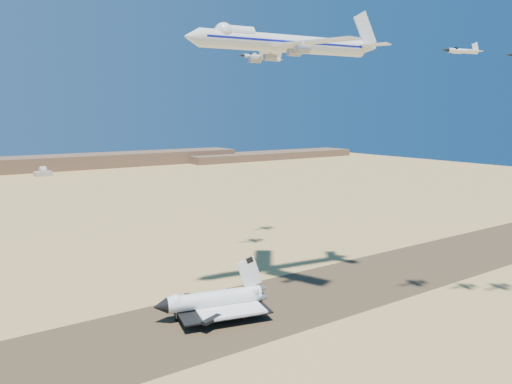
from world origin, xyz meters
TOP-DOWN VIEW (x-y plane):
  - ground at (0.00, 0.00)m, footprint 1200.00×1200.00m
  - runway at (0.00, 0.00)m, footprint 600.00×50.00m
  - ridgeline at (65.32, 527.31)m, footprint 960.00×90.00m
  - shuttle at (-2.11, 3.49)m, footprint 41.96×32.01m
  - carrier_747 at (30.58, 7.63)m, footprint 83.03×63.45m
  - crew_a at (4.36, -6.34)m, footprint 0.59×0.73m
  - crew_b at (7.22, -2.24)m, footprint 0.51×0.86m
  - crew_c at (4.76, -3.85)m, footprint 1.26×0.94m
  - chase_jet_a at (68.55, -43.03)m, footprint 15.87×9.01m
  - chase_jet_e at (52.15, 54.97)m, footprint 16.50×9.06m
  - chase_jet_f at (76.06, 76.07)m, footprint 16.17×8.53m

SIDE VIEW (x-z plane):
  - ground at x=0.00m, z-range 0.00..0.00m
  - runway at x=0.00m, z-range 0.00..0.06m
  - crew_a at x=4.36m, z-range 0.06..1.81m
  - crew_b at x=7.22m, z-range 0.06..1.81m
  - crew_c at x=4.76m, z-range 0.06..1.98m
  - shuttle at x=-2.11m, z-range -4.76..15.83m
  - ridgeline at x=65.32m, z-range -1.37..16.63m
  - chase_jet_a at x=68.55m, z-range 91.00..95.00m
  - carrier_747 at x=30.58m, z-range 87.92..108.52m
  - chase_jet_e at x=52.15m, z-range 97.20..101.32m
  - chase_jet_f at x=76.06m, z-range 99.05..103.07m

